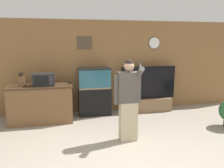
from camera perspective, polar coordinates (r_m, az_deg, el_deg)
The scene contains 8 objects.
ground_plane at distance 3.77m, azimuth 1.83°, elevation -21.04°, with size 18.00×18.00×0.00m, color gray.
wall_back_paneled at distance 6.26m, azimuth -4.73°, elevation 4.51°, with size 10.00×0.08×2.60m.
counter_island at distance 5.78m, azimuth -17.95°, elevation -4.93°, with size 1.56×0.68×0.94m.
microwave at distance 5.63m, azimuth -17.38°, elevation 1.18°, with size 0.51×0.39×0.30m.
knife_block at distance 5.72m, azimuth -22.58°, elevation 0.71°, with size 0.13×0.10×0.34m.
aquarium_on_stand at distance 6.03m, azimuth -4.60°, elevation -2.00°, with size 0.88×0.44×1.30m.
tv_on_stand at distance 6.47m, azimuth 9.41°, elevation -3.71°, with size 1.61×0.40×1.32m.
person_standing at distance 4.38m, azimuth 4.23°, elevation -4.01°, with size 0.53×0.40×1.67m.
Camera 1 is at (-0.77, -3.11, 1.99)m, focal length 35.00 mm.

